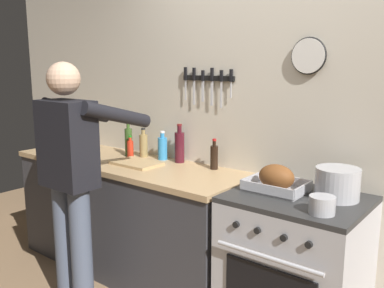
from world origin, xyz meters
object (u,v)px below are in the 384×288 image
saucepan (322,205)px  bottle_wine_red (180,146)px  stock_pot (337,184)px  bottle_soy_sauce (214,157)px  bottle_vinegar (144,145)px  bottle_olive_oil (129,141)px  bottle_dish_soap (163,148)px  roasting_pan (276,180)px  bottle_hot_sauce (130,148)px  cutting_board (137,163)px  person_cook (72,172)px  stove (294,270)px

saucepan → bottle_wine_red: bearing=162.2°
stock_pot → bottle_soy_sauce: bearing=172.5°
saucepan → bottle_vinegar: bottle_vinegar is taller
bottle_olive_oil → bottle_soy_sauce: (0.82, 0.07, -0.03)m
bottle_wine_red → bottle_soy_sauce: bearing=-1.3°
bottle_olive_oil → bottle_dish_soap: size_ratio=1.26×
roasting_pan → stock_pot: (0.34, 0.08, 0.02)m
bottle_hot_sauce → bottle_olive_oil: bottle_olive_oil is taller
cutting_board → bottle_olive_oil: (-0.28, 0.18, 0.11)m
bottle_vinegar → stock_pot: bearing=-3.4°
person_cook → bottle_wine_red: size_ratio=5.59×
bottle_vinegar → bottle_wine_red: (0.35, 0.03, 0.03)m
saucepan → bottle_hot_sauce: bearing=170.1°
stock_pot → saucepan: (0.03, -0.28, -0.04)m
stock_pot → cutting_board: 1.48m
person_cook → saucepan: bearing=-74.9°
bottle_vinegar → bottle_olive_oil: bottle_olive_oil is taller
bottle_vinegar → bottle_dish_soap: 0.19m
person_cook → bottle_dish_soap: (0.07, 0.80, 0.04)m
saucepan → bottle_soy_sauce: (-0.96, 0.41, 0.05)m
cutting_board → bottle_olive_oil: bottle_olive_oil is taller
roasting_pan → bottle_vinegar: size_ratio=1.48×
roasting_pan → bottle_hot_sauce: (-1.35, 0.09, 0.00)m
bottle_hot_sauce → bottle_dish_soap: (0.26, 0.10, 0.02)m
bottle_hot_sauce → saucepan: bearing=-9.9°
person_cook → bottle_dish_soap: person_cook is taller
cutting_board → stove: bearing=1.1°
stove → bottle_soy_sauce: (-0.75, 0.22, 0.54)m
stove → person_cook: bearing=-156.2°
stock_pot → bottle_hot_sauce: (-1.69, 0.02, -0.02)m
saucepan → bottle_vinegar: (-1.64, 0.38, 0.05)m
bottle_hot_sauce → bottle_olive_oil: bearing=146.8°
cutting_board → bottle_hot_sauce: (-0.22, 0.14, 0.06)m
roasting_pan → cutting_board: 1.14m
bottle_wine_red → bottle_dish_soap: bearing=-176.7°
roasting_pan → saucepan: bearing=-29.6°
cutting_board → bottle_hot_sauce: bottle_hot_sauce is taller
stove → bottle_soy_sauce: bearing=163.2°
saucepan → bottle_olive_oil: bearing=169.2°
bottle_olive_oil → bottle_soy_sauce: 0.82m
stove → bottle_wine_red: bottle_wine_red is taller
bottle_olive_oil → bottle_dish_soap: bearing=11.2°
saucepan → cutting_board: (-1.49, 0.16, -0.04)m
bottle_soy_sauce → stock_pot: bearing=-7.5°
person_cook → bottle_olive_oil: bearing=19.1°
person_cook → bottle_vinegar: 0.79m
bottle_soy_sauce → bottle_wine_red: (-0.33, 0.01, 0.03)m
person_cook → bottle_hot_sauce: bearing=15.4°
roasting_pan → bottle_wine_red: (-0.93, 0.21, 0.05)m
cutting_board → bottle_vinegar: bottle_vinegar is taller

